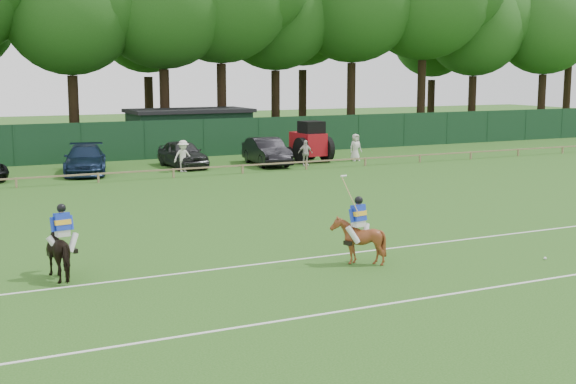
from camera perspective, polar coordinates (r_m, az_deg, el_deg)
ground at (r=24.82m, az=2.01°, el=-4.25°), size 160.00×160.00×0.00m
horse_dark at (r=22.12m, az=-16.30°, el=-4.27°), size 1.08×1.88×1.50m
horse_chestnut at (r=22.86m, az=5.21°, el=-3.59°), size 1.41×1.52×1.44m
sedan_navy at (r=44.12m, az=-14.79°, el=2.33°), size 3.38×5.78×1.57m
hatch_grey at (r=46.02m, az=-7.81°, el=2.82°), size 2.09×4.74×1.59m
estate_black at (r=46.69m, az=-1.59°, el=3.02°), size 2.25×5.14×1.64m
spectator_left at (r=43.88m, az=-7.77°, el=2.65°), size 1.23×0.81×1.79m
spectator_mid at (r=46.22m, az=1.29°, el=2.90°), size 0.96×0.51×1.55m
spectator_right at (r=48.95m, az=5.02°, el=3.31°), size 0.88×0.60×1.72m
rider_dark at (r=21.96m, az=-16.37°, el=-2.51°), size 0.93×0.43×1.41m
rider_chestnut at (r=22.72m, az=5.25°, el=-1.92°), size 0.97×0.52×2.05m
polo_ball at (r=24.70m, az=18.51°, el=-4.68°), size 0.09×0.09×0.09m
pitch_lines at (r=21.89m, az=6.34°, el=-6.10°), size 60.00×5.10×0.01m
pitch_rail at (r=41.26m, az=-9.81°, el=1.57°), size 62.10×0.10×0.50m
perimeter_fence at (r=49.83m, az=-12.75°, el=3.67°), size 92.08×0.08×2.50m
utility_shed at (r=54.34m, az=-7.32°, el=4.55°), size 8.40×4.40×3.04m
tree_row at (r=58.16m, az=-12.62°, el=3.17°), size 96.00×12.00×21.00m
tractor at (r=48.34m, az=1.59°, el=3.69°), size 2.16×3.08×2.57m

